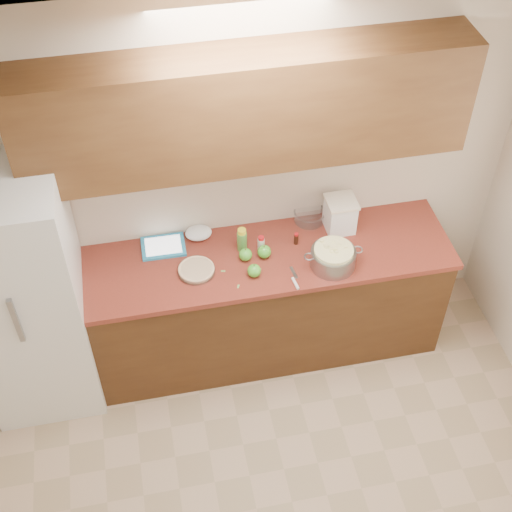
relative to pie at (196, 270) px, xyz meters
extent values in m
plane|color=white|center=(0.37, -1.42, 1.66)|extent=(3.60, 3.60, 0.00)
plane|color=beige|center=(0.37, 0.38, 0.36)|extent=(3.60, 0.00, 3.60)
cube|color=#482B14|center=(0.37, 0.06, -0.50)|extent=(2.60, 0.65, 0.88)
cube|color=maroon|center=(0.37, 0.06, -0.04)|extent=(2.64, 0.68, 0.04)
cube|color=brown|center=(0.37, 0.21, 1.01)|extent=(2.60, 0.34, 0.70)
cube|color=silver|center=(-1.07, 0.02, -0.04)|extent=(0.70, 0.70, 1.80)
cylinder|color=silver|center=(0.00, 0.00, 0.00)|extent=(0.24, 0.24, 0.03)
cylinder|color=beige|center=(0.00, 0.00, 0.00)|extent=(0.21, 0.21, 0.03)
torus|color=beige|center=(0.00, 0.00, 0.01)|extent=(0.23, 0.23, 0.02)
cylinder|color=gray|center=(0.86, -0.11, 0.04)|extent=(0.29, 0.29, 0.12)
torus|color=gray|center=(0.71, -0.11, 0.09)|extent=(0.07, 0.07, 0.01)
torus|color=gray|center=(1.02, -0.11, 0.09)|extent=(0.07, 0.07, 0.01)
cylinder|color=#F7F5A6|center=(0.86, -0.11, 0.06)|extent=(0.25, 0.25, 0.13)
cube|color=white|center=(1.00, 0.22, 0.09)|extent=(0.19, 0.19, 0.22)
cube|color=beige|center=(1.00, 0.22, 0.21)|extent=(0.20, 0.20, 0.02)
cube|color=#278EBD|center=(-0.18, 0.26, -0.01)|extent=(0.29, 0.22, 0.02)
cube|color=white|center=(-0.18, 0.26, 0.00)|extent=(0.24, 0.17, 0.00)
cube|color=gray|center=(0.61, -0.13, -0.02)|extent=(0.04, 0.11, 0.00)
cylinder|color=white|center=(0.59, -0.23, -0.01)|extent=(0.03, 0.10, 0.02)
cylinder|color=#4C8C38|center=(0.32, 0.15, 0.05)|extent=(0.06, 0.06, 0.15)
cylinder|color=yellow|center=(0.32, 0.15, 0.14)|extent=(0.05, 0.05, 0.03)
cylinder|color=beige|center=(0.44, 0.12, 0.03)|extent=(0.05, 0.05, 0.09)
cylinder|color=red|center=(0.44, 0.12, 0.08)|extent=(0.04, 0.04, 0.02)
cylinder|color=black|center=(0.68, 0.13, 0.02)|extent=(0.03, 0.03, 0.07)
cylinder|color=red|center=(0.68, 0.13, 0.06)|extent=(0.03, 0.03, 0.01)
cylinder|color=silver|center=(0.83, 0.34, 0.02)|extent=(0.21, 0.21, 0.08)
torus|color=silver|center=(0.83, 0.34, 0.06)|extent=(0.22, 0.22, 0.01)
ellipsoid|color=white|center=(0.06, 0.32, 0.02)|extent=(0.21, 0.19, 0.07)
sphere|color=green|center=(0.33, 0.05, 0.02)|extent=(0.09, 0.09, 0.09)
cylinder|color=#3F2D19|center=(0.33, 0.05, 0.07)|extent=(0.01, 0.01, 0.01)
sphere|color=green|center=(0.45, 0.05, 0.02)|extent=(0.09, 0.09, 0.09)
cylinder|color=#3F2D19|center=(0.45, 0.05, 0.08)|extent=(0.01, 0.01, 0.01)
sphere|color=green|center=(0.35, -0.10, 0.02)|extent=(0.09, 0.09, 0.09)
cylinder|color=#3F2D19|center=(0.35, -0.10, 0.07)|extent=(0.01, 0.01, 0.01)
cube|color=#76A751|center=(0.24, -0.17, -0.02)|extent=(0.02, 0.03, 0.00)
cube|color=#76A751|center=(0.39, -0.06, -0.02)|extent=(0.04, 0.02, 0.00)
cube|color=#76A751|center=(0.17, -0.03, -0.02)|extent=(0.03, 0.02, 0.00)
camera|label=1|loc=(-0.25, -3.12, 3.28)|focal=50.00mm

